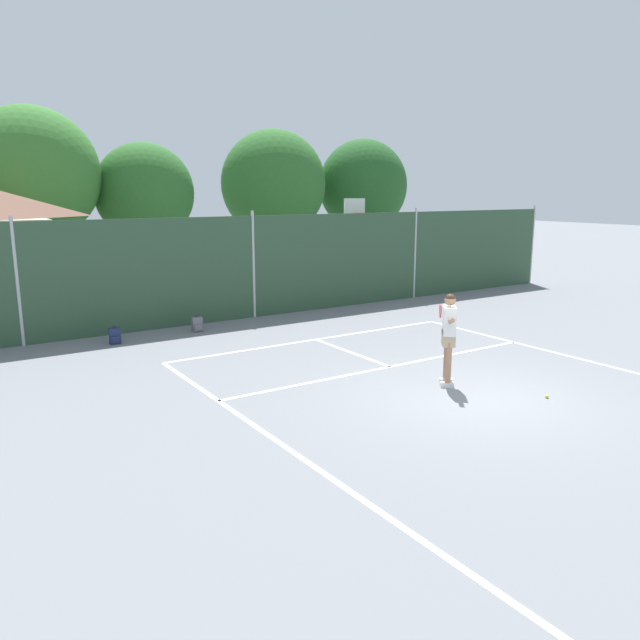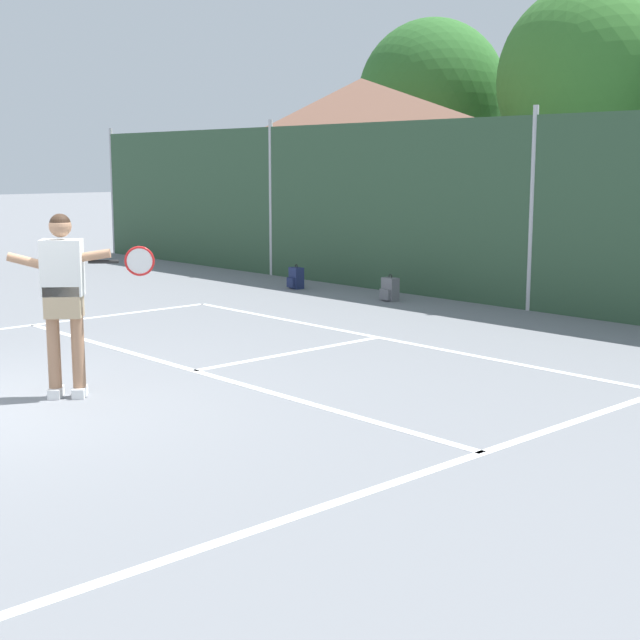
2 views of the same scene
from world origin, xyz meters
The scene contains 6 objects.
court_markings centered at (0.00, 0.65, 0.00)m, with size 8.30×11.10×0.01m.
chainlink_fence centered at (0.00, 9.00, 1.55)m, with size 26.09×0.09×3.24m.
clubhouse_building centered at (-8.29, 13.44, 2.30)m, with size 6.67×4.93×4.45m.
tennis_player centered at (0.12, 0.86, 1.11)m, with size 0.86×1.22×1.85m.
backpack_navy centered at (-4.51, 7.95, 0.19)m, with size 0.31×0.28×0.46m.
backpack_grey centered at (-2.23, 8.10, 0.19)m, with size 0.29×0.26×0.46m.
Camera 2 is at (8.54, -3.41, 2.34)m, focal length 51.70 mm.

